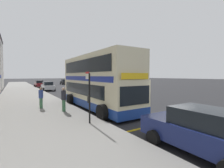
{
  "coord_description": "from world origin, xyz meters",
  "views": [
    {
      "loc": [
        -8.41,
        -6.62,
        2.75
      ],
      "look_at": [
        -0.0,
        6.74,
        1.9
      ],
      "focal_mm": 25.23,
      "sensor_mm": 36.0,
      "label": 1
    }
  ],
  "objects": [
    {
      "name": "pedestrian_further_back",
      "position": [
        -5.33,
        4.89,
        1.1
      ],
      "size": [
        0.34,
        0.34,
        1.76
      ],
      "color": "#3F724C",
      "rests_on": "pavement_near"
    },
    {
      "name": "bus_bay_markings",
      "position": [
        -2.55,
        5.53,
        0.01
      ],
      "size": [
        2.9,
        12.49,
        0.01
      ],
      "color": "gold",
      "rests_on": "ground"
    },
    {
      "name": "parked_car_navy_across",
      "position": [
        -2.86,
        -3.67,
        0.8
      ],
      "size": [
        2.09,
        4.2,
        1.62
      ],
      "rotation": [
        0.0,
        0.0,
        0.04
      ],
      "color": "navy",
      "rests_on": "ground"
    },
    {
      "name": "pavement_near",
      "position": [
        -7.0,
        32.0,
        0.07
      ],
      "size": [
        6.0,
        76.0,
        0.14
      ],
      "primitive_type": "cube",
      "color": "gray",
      "rests_on": "ground"
    },
    {
      "name": "double_decker_bus",
      "position": [
        -2.46,
        5.36,
        2.06
      ],
      "size": [
        3.22,
        10.12,
        4.4
      ],
      "color": "beige",
      "rests_on": "ground"
    },
    {
      "name": "ground_plane",
      "position": [
        0.0,
        32.0,
        0.0
      ],
      "size": [
        260.0,
        260.0,
        0.0
      ],
      "primitive_type": "plane",
      "color": "#28282B"
    },
    {
      "name": "bus_stop_sign",
      "position": [
        -4.93,
        1.28,
        1.78
      ],
      "size": [
        0.09,
        0.51,
        2.82
      ],
      "color": "black",
      "rests_on": "pavement_near"
    },
    {
      "name": "parked_car_black_distant",
      "position": [
        4.94,
        41.97,
        0.8
      ],
      "size": [
        2.09,
        4.2,
        1.62
      ],
      "rotation": [
        0.0,
        0.0,
        -0.01
      ],
      "color": "black",
      "rests_on": "ground"
    },
    {
      "name": "parked_car_silver_behind",
      "position": [
        -3.07,
        24.02,
        0.8
      ],
      "size": [
        2.09,
        4.2,
        1.62
      ],
      "rotation": [
        0.0,
        0.0,
        3.14
      ],
      "color": "#B2B5BA",
      "rests_on": "ground"
    },
    {
      "name": "parked_car_maroon_kerbside",
      "position": [
        -3.2,
        33.96,
        0.8
      ],
      "size": [
        2.09,
        4.2,
        1.62
      ],
      "rotation": [
        0.0,
        0.0,
        3.11
      ],
      "color": "maroon",
      "rests_on": "ground"
    },
    {
      "name": "pedestrian_waiting_near_sign",
      "position": [
        -6.57,
        7.03,
        1.05
      ],
      "size": [
        0.34,
        0.34,
        1.67
      ],
      "color": "#3F724C",
      "rests_on": "pavement_near"
    }
  ]
}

